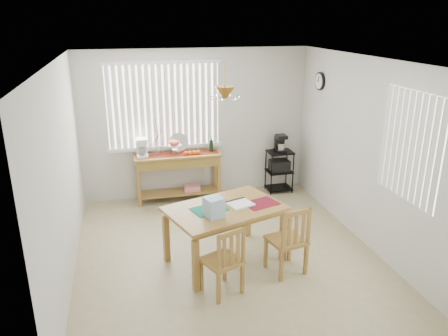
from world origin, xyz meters
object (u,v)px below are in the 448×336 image
object	(u,v)px
sideboard	(178,166)
chair_right	(288,240)
chair_left	(224,261)
dining_table	(225,214)
wire_cart	(279,167)
cart_items	(280,144)

from	to	relation	value
sideboard	chair_right	distance (m)	2.85
sideboard	chair_left	xyz separation A→B (m)	(0.11, -2.90, -0.20)
sideboard	dining_table	world-z (taller)	sideboard
chair_left	dining_table	bearing A→B (deg)	75.31
wire_cart	chair_right	world-z (taller)	chair_right
sideboard	chair_left	size ratio (longest dim) A/B	1.71
chair_right	cart_items	bearing A→B (deg)	71.95
sideboard	wire_cart	world-z (taller)	sideboard
sideboard	chair_left	world-z (taller)	chair_left
cart_items	chair_left	bearing A→B (deg)	-121.18
wire_cart	cart_items	xyz separation A→B (m)	(-0.00, 0.01, 0.45)
wire_cart	cart_items	bearing A→B (deg)	90.00
wire_cart	chair_right	bearing A→B (deg)	-108.11
sideboard	dining_table	xyz separation A→B (m)	(0.30, -2.19, 0.05)
cart_items	dining_table	world-z (taller)	cart_items
wire_cart	chair_left	bearing A→B (deg)	-121.26
wire_cart	dining_table	size ratio (longest dim) A/B	0.46
sideboard	chair_right	world-z (taller)	chair_right
sideboard	cart_items	bearing A→B (deg)	-0.37
cart_items	dining_table	size ratio (longest dim) A/B	0.19
wire_cart	chair_right	distance (m)	2.78
sideboard	dining_table	distance (m)	2.21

